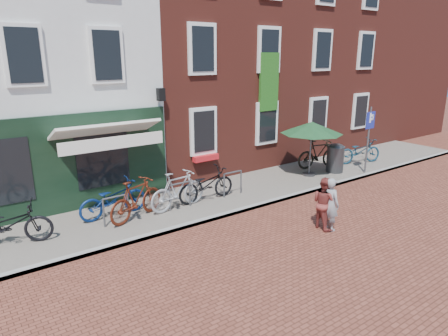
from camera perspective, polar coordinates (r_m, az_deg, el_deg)
ground at (r=12.10m, az=2.76°, el=-6.44°), size 80.00×80.00×0.00m
sidewalk at (r=13.76m, az=2.17°, el=-3.37°), size 24.00×3.00×0.10m
building_stucco at (r=15.86m, az=-29.37°, el=13.63°), size 8.00×8.00×9.00m
building_brick_mid at (r=18.12m, az=-6.20°, el=17.16°), size 6.00×8.00×10.00m
building_brick_right at (r=21.73m, az=8.33°, el=16.89°), size 6.00×8.00×10.00m
filler_right at (r=26.62m, az=18.82°, el=14.97°), size 7.00×8.00×9.00m
litter_bin at (r=16.29m, az=15.78°, el=1.63°), size 0.67×0.67×1.23m
parking_sign at (r=16.32m, az=20.21°, el=5.13°), size 0.50×0.08×2.61m
parasol at (r=15.30m, az=12.57°, el=6.00°), size 2.35×2.35×2.20m
woman at (r=11.09m, az=15.09°, el=-5.06°), size 0.37×0.55×1.47m
boy at (r=11.14m, az=14.24°, el=-4.92°), size 0.61×0.75×1.46m
bicycle_0 at (r=11.06m, az=-28.68°, el=-7.19°), size 2.14×1.28×1.06m
bicycle_1 at (r=11.48m, az=-12.53°, el=-4.40°), size 2.03×1.22×1.18m
bicycle_2 at (r=11.83m, az=-15.70°, el=-4.31°), size 2.06×0.82×1.06m
bicycle_3 at (r=12.01m, az=-6.65°, el=-3.18°), size 2.01×0.79×1.18m
bicycle_4 at (r=12.63m, az=-2.59°, el=-2.39°), size 2.02×0.71×1.06m
bicycle_5 at (r=16.73m, az=13.47°, el=2.00°), size 2.03×0.99×1.18m
bicycle_6 at (r=17.97m, az=18.99°, el=2.33°), size 2.14×1.27×1.06m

